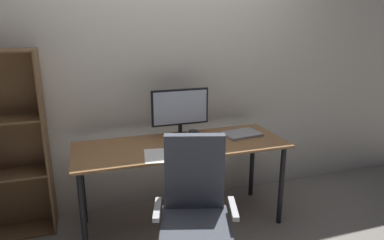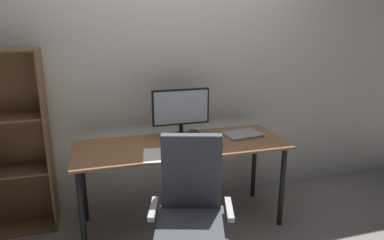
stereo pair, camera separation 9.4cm
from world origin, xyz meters
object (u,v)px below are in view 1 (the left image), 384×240
Objects in this scene: desk at (181,153)px; office_chair at (195,221)px; coffee_mug at (193,136)px; bookshelf at (2,149)px; mouse at (219,144)px; monitor at (180,110)px; keyboard at (193,149)px; laptop at (241,134)px.

desk is 1.73× the size of office_chair.
bookshelf is at bearing 169.64° from coffee_mug.
bookshelf is at bearing 177.27° from mouse.
coffee_mug is at bearing 142.96° from mouse.
desk is 18.23× the size of mouse.
monitor reaches higher than keyboard.
laptop is 1.06m from office_chair.
mouse is at bearing 71.70° from office_chair.
desk is at bearing -13.01° from bookshelf.
laptop is 0.32× the size of office_chair.
coffee_mug is 0.29× the size of laptop.
coffee_mug is 0.06× the size of bookshelf.
keyboard is 3.02× the size of mouse.
laptop is (0.58, 0.06, 0.09)m from desk.
bookshelf is (-1.28, 1.02, 0.29)m from office_chair.
office_chair is (-0.16, -0.88, -0.52)m from monitor.
bookshelf is at bearing 165.69° from laptop.
keyboard is 3.13× the size of coffee_mug.
coffee_mug is 1.54m from bookshelf.
monitor is (0.05, 0.19, 0.32)m from desk.
coffee_mug is (0.07, -0.14, -0.20)m from monitor.
office_chair is (-0.16, -0.53, -0.29)m from keyboard.
keyboard is 0.58m from laptop.
mouse is 0.10× the size of office_chair.
monitor is 1.46m from bookshelf.
office_chair reaches higher than keyboard.
desk is at bearing 165.67° from mouse.
monitor is 0.33× the size of bookshelf.
coffee_mug is at bearing 89.38° from office_chair.
mouse reaches higher than keyboard.
bookshelf reaches higher than mouse.
monitor reaches higher than office_chair.
monitor is at bearing 159.68° from laptop.
office_chair is 0.66× the size of bookshelf.
office_chair is (-0.23, -0.75, -0.33)m from coffee_mug.
monitor is at bearing 138.03° from mouse.
coffee_mug is (0.12, 0.05, 0.13)m from desk.
laptop is at bearing 1.30° from coffee_mug.
bookshelf is (-1.51, 0.28, -0.04)m from coffee_mug.
monitor is 0.59m from laptop.
monitor is 1.57× the size of laptop.
mouse is (0.23, -0.33, -0.23)m from monitor.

